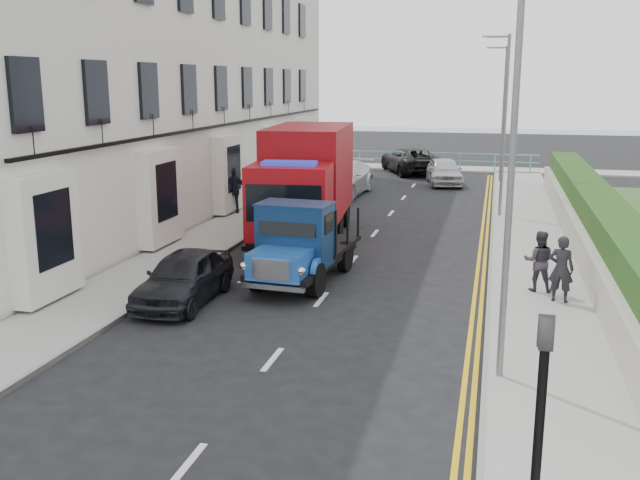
{
  "coord_description": "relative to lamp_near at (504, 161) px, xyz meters",
  "views": [
    {
      "loc": [
        4.03,
        -14.45,
        5.35
      ],
      "look_at": [
        -0.15,
        2.5,
        1.4
      ],
      "focal_mm": 40.0,
      "sensor_mm": 36.0,
      "label": 1
    }
  ],
  "objects": [
    {
      "name": "seafront_car_right",
      "position": [
        -2.69,
        24.72,
        -3.3
      ],
      "size": [
        2.35,
        4.3,
        1.39
      ],
      "primitive_type": "imported",
      "rotation": [
        0.0,
        0.0,
        0.18
      ],
      "color": "silver",
      "rests_on": "ground"
    },
    {
      "name": "pavement_east",
      "position": [
        1.12,
        11.0,
        -3.94
      ],
      "size": [
        2.6,
        38.0,
        0.12
      ],
      "primitive_type": "cube",
      "color": "gray",
      "rests_on": "ground"
    },
    {
      "name": "pavement_west",
      "position": [
        -9.38,
        11.0,
        -3.94
      ],
      "size": [
        2.4,
        38.0,
        0.12
      ],
      "primitive_type": "cube",
      "color": "gray",
      "rests_on": "ground"
    },
    {
      "name": "pedestrian_west_far",
      "position": [
        -9.21,
        14.17,
        -2.96
      ],
      "size": [
        1.06,
        0.95,
        1.83
      ],
      "primitive_type": "imported",
      "rotation": [
        0.0,
        0.0,
        0.52
      ],
      "color": "#3C312B",
      "rests_on": "pavement_west"
    },
    {
      "name": "parked_car_rear",
      "position": [
        -7.14,
        20.0,
        -3.21
      ],
      "size": [
        2.6,
        5.59,
        1.58
      ],
      "primitive_type": "imported",
      "rotation": [
        0.0,
        0.0,
        -0.07
      ],
      "color": "silver",
      "rests_on": "ground"
    },
    {
      "name": "pedestrian_east_far",
      "position": [
        1.05,
        5.67,
        -3.1
      ],
      "size": [
        0.78,
        0.62,
        1.54
      ],
      "primitive_type": "imported",
      "rotation": [
        0.0,
        0.0,
        3.09
      ],
      "color": "#38313C",
      "rests_on": "pavement_east"
    },
    {
      "name": "lamp_mid",
      "position": [
        0.0,
        16.0,
        0.0
      ],
      "size": [
        1.23,
        0.18,
        7.0
      ],
      "color": "slate",
      "rests_on": "ground"
    },
    {
      "name": "promenade",
      "position": [
        -4.18,
        31.0,
        -3.94
      ],
      "size": [
        30.0,
        2.5,
        0.12
      ],
      "primitive_type": "cube",
      "color": "gray",
      "rests_on": "ground"
    },
    {
      "name": "pedestrian_east_near",
      "position": [
        1.51,
        4.87,
        -3.07
      ],
      "size": [
        0.67,
        0.53,
        1.62
      ],
      "primitive_type": "imported",
      "rotation": [
        0.0,
        0.0,
        2.88
      ],
      "color": "black",
      "rests_on": "pavement_east"
    },
    {
      "name": "bedford_lorry",
      "position": [
        -5.08,
        5.04,
        -2.98
      ],
      "size": [
        2.2,
        4.81,
        2.21
      ],
      "rotation": [
        0.0,
        0.0,
        -0.08
      ],
      "color": "black",
      "rests_on": "ground"
    },
    {
      "name": "parked_car_front",
      "position": [
        -7.38,
        3.0,
        -3.36
      ],
      "size": [
        1.57,
        3.78,
        1.28
      ],
      "primitive_type": "imported",
      "rotation": [
        0.0,
        0.0,
        0.02
      ],
      "color": "black",
      "rests_on": "ground"
    },
    {
      "name": "seafront_railing",
      "position": [
        -4.18,
        30.2,
        -3.42
      ],
      "size": [
        13.0,
        0.08,
        1.11
      ],
      "color": "#59B2A5",
      "rests_on": "ground"
    },
    {
      "name": "lamp_far",
      "position": [
        0.0,
        26.0,
        0.0
      ],
      "size": [
        1.23,
        0.18,
        7.0
      ],
      "color": "slate",
      "rests_on": "ground"
    },
    {
      "name": "red_lorry",
      "position": [
        -6.3,
        10.49,
        -1.98
      ],
      "size": [
        3.12,
        7.42,
        3.78
      ],
      "rotation": [
        0.0,
        0.0,
        0.1
      ],
      "color": "black",
      "rests_on": "ground"
    },
    {
      "name": "lamp_near",
      "position": [
        0.0,
        0.0,
        0.0
      ],
      "size": [
        1.23,
        0.18,
        7.0
      ],
      "color": "slate",
      "rests_on": "ground"
    },
    {
      "name": "ground",
      "position": [
        -4.18,
        2.0,
        -4.0
      ],
      "size": [
        120.0,
        120.0,
        0.0
      ],
      "primitive_type": "plane",
      "color": "black",
      "rests_on": "ground"
    },
    {
      "name": "traffic_signal",
      "position": [
        0.42,
        -5.5,
        -1.92
      ],
      "size": [
        0.16,
        0.2,
        3.1
      ],
      "color": "black",
      "rests_on": "ground"
    },
    {
      "name": "parked_car_mid",
      "position": [
        -6.78,
        13.07,
        -3.23
      ],
      "size": [
        2.21,
        4.83,
        1.54
      ],
      "primitive_type": "imported",
      "rotation": [
        0.0,
        0.0,
        0.13
      ],
      "color": "#599DBF",
      "rests_on": "ground"
    },
    {
      "name": "pedestrian_west_near",
      "position": [
        -10.18,
        13.93,
        -2.96
      ],
      "size": [
        1.16,
        0.77,
        1.83
      ],
      "primitive_type": "imported",
      "rotation": [
        0.0,
        0.0,
        3.47
      ],
      "color": "black",
      "rests_on": "pavement_west"
    },
    {
      "name": "seafront_car_left",
      "position": [
        -4.93,
        29.0,
        -3.25
      ],
      "size": [
        4.47,
        5.89,
        1.49
      ],
      "primitive_type": "imported",
      "rotation": [
        0.0,
        0.0,
        3.57
      ],
      "color": "black",
      "rests_on": "ground"
    },
    {
      "name": "garden_east",
      "position": [
        3.03,
        11.0,
        -3.1
      ],
      "size": [
        1.45,
        28.0,
        1.75
      ],
      "color": "#B2AD9E",
      "rests_on": "ground"
    },
    {
      "name": "sea_plane",
      "position": [
        -4.18,
        62.0,
        -4.0
      ],
      "size": [
        120.0,
        120.0,
        0.0
      ],
      "primitive_type": "plane",
      "color": "slate",
      "rests_on": "ground"
    },
    {
      "name": "terrace_west",
      "position": [
        -13.65,
        15.0,
        3.17
      ],
      "size": [
        6.31,
        30.2,
        14.25
      ],
      "color": "silver",
      "rests_on": "ground"
    }
  ]
}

